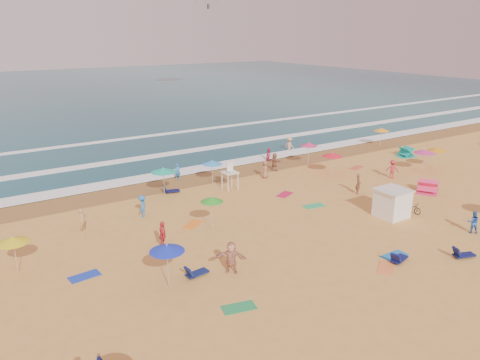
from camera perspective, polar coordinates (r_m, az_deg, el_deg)
ground at (r=34.17m, az=5.43°, el=-4.99°), size 220.00×220.00×0.00m
ocean at (r=111.12m, az=-22.86°, el=9.57°), size 220.00×140.00×0.18m
wet_sand at (r=44.01m, az=-4.68°, el=0.29°), size 220.00×220.00×0.00m
surf_foam at (r=51.63m, az=-9.38°, el=2.85°), size 200.00×18.70×0.05m
cabana at (r=36.24m, az=18.04°, el=-2.77°), size 2.00×2.00×2.00m
cabana_roof at (r=35.89m, az=18.20°, el=-1.18°), size 2.20×2.20×0.12m
bicycle at (r=37.70m, az=20.15°, el=-3.14°), size 0.71×1.66×0.85m
lifeguard_stand at (r=40.30m, az=-1.24°, el=0.26°), size 1.20×1.20×2.10m
beach_umbrellas at (r=36.97m, az=9.00°, el=0.15°), size 66.69×24.97×0.75m
loungers at (r=33.27m, az=11.85°, el=-5.63°), size 61.54×21.53×0.34m
towels at (r=31.89m, az=8.32°, el=-6.79°), size 37.20×19.23×0.03m
popup_tents at (r=48.59m, az=20.61°, el=1.60°), size 10.81×11.04×1.20m
beachgoers at (r=36.87m, az=1.15°, el=-1.82°), size 45.06×26.41×2.15m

